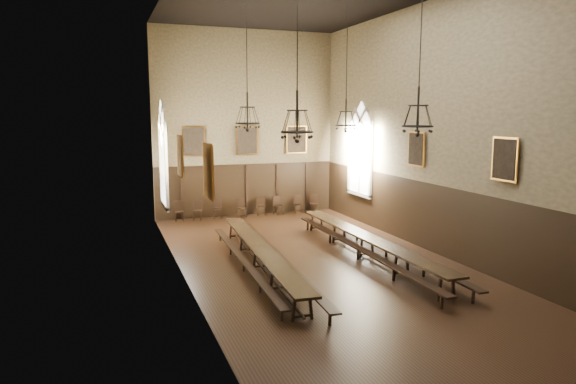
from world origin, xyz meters
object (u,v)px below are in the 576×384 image
chair_2 (218,212)px  chair_6 (298,208)px  bench_right_outer (386,249)px  chair_1 (197,214)px  chandelier_back_left (248,115)px  bench_left_outer (244,264)px  chair_5 (278,209)px  chair_0 (179,215)px  chair_7 (314,207)px  bench_right_inner (358,251)px  bench_left_inner (278,260)px  chair_4 (261,210)px  chandelier_front_left (297,121)px  chandelier_back_right (346,117)px  table_right (367,247)px  table_left (261,258)px  chair_3 (242,211)px  chandelier_front_right (418,116)px

chair_2 → chair_6: 4.13m
chair_6 → bench_right_outer: bearing=-81.0°
chair_1 → chandelier_back_left: size_ratio=0.21×
bench_left_outer → chair_5: (4.09, 8.47, 0.01)m
bench_left_outer → chair_1: (0.04, 8.50, 0.02)m
chair_6 → bench_left_outer: bearing=-112.6°
chair_0 → chair_2: (1.84, 0.07, -0.00)m
chair_2 → chair_7: size_ratio=1.07×
bench_right_inner → chair_5: (0.01, 8.54, -0.02)m
bench_left_inner → chair_4: chair_4 is taller
bench_left_outer → chandelier_front_left: (0.91, -2.40, 4.57)m
chair_1 → chandelier_back_right: chandelier_back_right is taller
table_right → bench_right_outer: 0.71m
chair_2 → chair_5: 3.06m
bench_left_outer → chair_2: chair_2 is taller
bench_left_outer → chandelier_back_right: size_ratio=1.97×
table_left → chandelier_back_right: 6.75m
bench_left_outer → chandelier_front_left: bearing=-69.3°
bench_right_outer → chair_2: bearing=115.6°
chair_2 → chandelier_front_left: 11.88m
bench_right_inner → chandelier_back_right: chandelier_back_right is taller
chair_2 → chair_4: chair_4 is taller
table_left → bench_left_outer: (-0.59, 0.00, -0.11)m
bench_left_inner → chair_3: chair_3 is taller
bench_right_inner → table_left: bearing=178.9°
chair_4 → chandelier_back_left: (-2.39, -6.26, 4.67)m
table_left → chair_4: chair_4 is taller
bench_left_outer → chair_2: 8.64m
chair_2 → chair_5: size_ratio=1.03×
table_left → chair_2: 8.60m
chair_6 → chandelier_front_left: chandelier_front_left is taller
bench_right_inner → chair_7: size_ratio=11.94×
chair_1 → chair_3: chair_1 is taller
bench_right_inner → chandelier_back_left: size_ratio=2.32×
chair_6 → bench_right_inner: bearing=-88.4°
bench_right_outer → chair_0: 10.49m
bench_left_outer → bench_left_inner: bench_left_inner is taller
chair_3 → chandelier_back_left: bearing=-101.4°
chair_5 → chandelier_front_left: size_ratio=0.20×
chair_5 → chandelier_front_right: (0.46, -11.12, 4.67)m
chair_0 → chair_2: size_ratio=1.00×
chair_7 → bench_left_outer: bearing=-108.7°
bench_right_outer → chair_7: bearing=84.4°
chair_0 → chair_3: (3.02, -0.05, -0.01)m
chair_7 → chandelier_front_right: chandelier_front_right is taller
chair_2 → chandelier_front_left: size_ratio=0.20×
bench_left_outer → chair_4: (3.21, 8.52, 0.03)m
table_right → bench_right_inner: (-0.43, -0.17, -0.09)m
chair_5 → chair_2: bearing=161.3°
chandelier_front_left → bench_left_outer: bearing=110.7°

